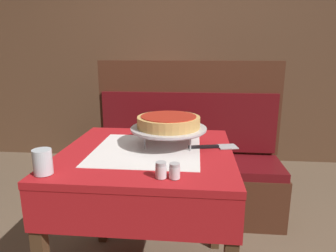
{
  "coord_description": "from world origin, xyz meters",
  "views": [
    {
      "loc": [
        0.23,
        -1.34,
        1.23
      ],
      "look_at": [
        0.1,
        0.04,
        0.88
      ],
      "focal_mm": 32.0,
      "sensor_mm": 36.0,
      "label": 1
    }
  ],
  "objects_px": {
    "salt_shaker": "(161,170)",
    "napkin_holder": "(177,124)",
    "condiment_caddy": "(157,96)",
    "pizza_pan_stand": "(169,129)",
    "pizza_server": "(214,147)",
    "pepper_shaker": "(175,171)",
    "deep_dish_pizza": "(169,122)",
    "water_glass_near": "(43,162)",
    "dining_table_front": "(147,173)",
    "dining_table_rear": "(156,111)",
    "booth_bench": "(187,171)"
  },
  "relations": [
    {
      "from": "salt_shaker",
      "to": "napkin_holder",
      "type": "height_order",
      "value": "napkin_holder"
    },
    {
      "from": "salt_shaker",
      "to": "condiment_caddy",
      "type": "bearing_deg",
      "value": 97.84
    },
    {
      "from": "pizza_pan_stand",
      "to": "pizza_server",
      "type": "distance_m",
      "value": 0.24
    },
    {
      "from": "pizza_server",
      "to": "salt_shaker",
      "type": "xyz_separation_m",
      "value": [
        -0.22,
        -0.38,
        0.03
      ]
    },
    {
      "from": "salt_shaker",
      "to": "condiment_caddy",
      "type": "height_order",
      "value": "condiment_caddy"
    },
    {
      "from": "salt_shaker",
      "to": "condiment_caddy",
      "type": "xyz_separation_m",
      "value": [
        -0.26,
        1.88,
        -0.0
      ]
    },
    {
      "from": "napkin_holder",
      "to": "condiment_caddy",
      "type": "height_order",
      "value": "condiment_caddy"
    },
    {
      "from": "pizza_server",
      "to": "pepper_shaker",
      "type": "xyz_separation_m",
      "value": [
        -0.17,
        -0.38,
        0.02
      ]
    },
    {
      "from": "deep_dish_pizza",
      "to": "water_glass_near",
      "type": "xyz_separation_m",
      "value": [
        -0.44,
        -0.39,
        -0.08
      ]
    },
    {
      "from": "salt_shaker",
      "to": "pepper_shaker",
      "type": "bearing_deg",
      "value": 0.0
    },
    {
      "from": "pizza_pan_stand",
      "to": "pepper_shaker",
      "type": "distance_m",
      "value": 0.4
    },
    {
      "from": "napkin_holder",
      "to": "dining_table_front",
      "type": "bearing_deg",
      "value": -108.86
    },
    {
      "from": "dining_table_front",
      "to": "pizza_server",
      "type": "height_order",
      "value": "pizza_server"
    },
    {
      "from": "dining_table_front",
      "to": "dining_table_rear",
      "type": "height_order",
      "value": "dining_table_front"
    },
    {
      "from": "deep_dish_pizza",
      "to": "salt_shaker",
      "type": "xyz_separation_m",
      "value": [
        0.01,
        -0.39,
        -0.09
      ]
    },
    {
      "from": "dining_table_rear",
      "to": "deep_dish_pizza",
      "type": "xyz_separation_m",
      "value": [
        0.27,
        -1.52,
        0.25
      ]
    },
    {
      "from": "dining_table_rear",
      "to": "pizza_pan_stand",
      "type": "xyz_separation_m",
      "value": [
        0.27,
        -1.52,
        0.21
      ]
    },
    {
      "from": "deep_dish_pizza",
      "to": "condiment_caddy",
      "type": "distance_m",
      "value": 1.51
    },
    {
      "from": "dining_table_front",
      "to": "pizza_pan_stand",
      "type": "xyz_separation_m",
      "value": [
        0.1,
        0.07,
        0.2
      ]
    },
    {
      "from": "water_glass_near",
      "to": "salt_shaker",
      "type": "xyz_separation_m",
      "value": [
        0.45,
        0.01,
        -0.02
      ]
    },
    {
      "from": "booth_bench",
      "to": "water_glass_near",
      "type": "bearing_deg",
      "value": -114.54
    },
    {
      "from": "booth_bench",
      "to": "water_glass_near",
      "type": "distance_m",
      "value": 1.33
    },
    {
      "from": "water_glass_near",
      "to": "pizza_server",
      "type": "bearing_deg",
      "value": 30.09
    },
    {
      "from": "pizza_pan_stand",
      "to": "condiment_caddy",
      "type": "bearing_deg",
      "value": 99.56
    },
    {
      "from": "pizza_pan_stand",
      "to": "salt_shaker",
      "type": "height_order",
      "value": "pizza_pan_stand"
    },
    {
      "from": "dining_table_front",
      "to": "deep_dish_pizza",
      "type": "xyz_separation_m",
      "value": [
        0.1,
        0.07,
        0.24
      ]
    },
    {
      "from": "dining_table_front",
      "to": "salt_shaker",
      "type": "height_order",
      "value": "salt_shaker"
    },
    {
      "from": "salt_shaker",
      "to": "pizza_server",
      "type": "bearing_deg",
      "value": 60.41
    },
    {
      "from": "dining_table_rear",
      "to": "salt_shaker",
      "type": "relative_size",
      "value": 12.56
    },
    {
      "from": "dining_table_rear",
      "to": "pepper_shaker",
      "type": "distance_m",
      "value": 1.94
    },
    {
      "from": "water_glass_near",
      "to": "condiment_caddy",
      "type": "height_order",
      "value": "condiment_caddy"
    },
    {
      "from": "pepper_shaker",
      "to": "booth_bench",
      "type": "bearing_deg",
      "value": 89.26
    },
    {
      "from": "dining_table_front",
      "to": "pepper_shaker",
      "type": "height_order",
      "value": "pepper_shaker"
    },
    {
      "from": "deep_dish_pizza",
      "to": "water_glass_near",
      "type": "height_order",
      "value": "deep_dish_pizza"
    },
    {
      "from": "pepper_shaker",
      "to": "napkin_holder",
      "type": "relative_size",
      "value": 0.58
    },
    {
      "from": "water_glass_near",
      "to": "condiment_caddy",
      "type": "xyz_separation_m",
      "value": [
        0.19,
        1.88,
        -0.02
      ]
    },
    {
      "from": "napkin_holder",
      "to": "dining_table_rear",
      "type": "bearing_deg",
      "value": 103.41
    },
    {
      "from": "dining_table_front",
      "to": "napkin_holder",
      "type": "distance_m",
      "value": 0.41
    },
    {
      "from": "pepper_shaker",
      "to": "napkin_holder",
      "type": "bearing_deg",
      "value": 92.74
    },
    {
      "from": "booth_bench",
      "to": "water_glass_near",
      "type": "relative_size",
      "value": 14.47
    },
    {
      "from": "water_glass_near",
      "to": "condiment_caddy",
      "type": "distance_m",
      "value": 1.89
    },
    {
      "from": "pizza_pan_stand",
      "to": "water_glass_near",
      "type": "height_order",
      "value": "water_glass_near"
    },
    {
      "from": "deep_dish_pizza",
      "to": "water_glass_near",
      "type": "bearing_deg",
      "value": -138.43
    },
    {
      "from": "pizza_pan_stand",
      "to": "napkin_holder",
      "type": "relative_size",
      "value": 3.72
    },
    {
      "from": "deep_dish_pizza",
      "to": "napkin_holder",
      "type": "xyz_separation_m",
      "value": [
        0.03,
        0.29,
        -0.08
      ]
    },
    {
      "from": "napkin_holder",
      "to": "booth_bench",
      "type": "bearing_deg",
      "value": 84.05
    },
    {
      "from": "dining_table_front",
      "to": "dining_table_rear",
      "type": "bearing_deg",
      "value": 96.13
    },
    {
      "from": "pizza_server",
      "to": "dining_table_rear",
      "type": "bearing_deg",
      "value": 107.87
    },
    {
      "from": "dining_table_rear",
      "to": "water_glass_near",
      "type": "distance_m",
      "value": 1.93
    },
    {
      "from": "dining_table_front",
      "to": "dining_table_rear",
      "type": "distance_m",
      "value": 1.6
    }
  ]
}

